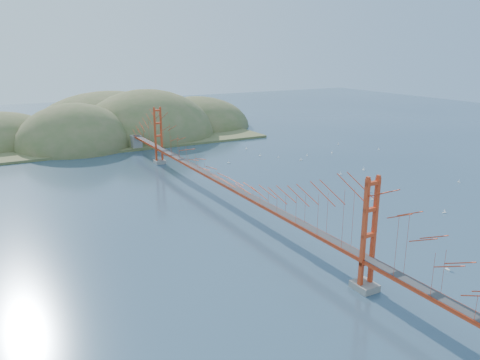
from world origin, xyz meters
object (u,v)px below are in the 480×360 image
bridge (225,160)px  sailboat_2 (444,212)px  sailboat_0 (369,191)px  sailboat_1 (340,174)px

bridge → sailboat_2: bridge is taller
sailboat_0 → sailboat_1: bearing=73.8°
sailboat_0 → sailboat_1: size_ratio=1.03×
sailboat_0 → sailboat_1: 11.18m
sailboat_1 → sailboat_0: bearing=-106.2°
bridge → sailboat_0: (23.76, -6.06, -6.85)m
bridge → sailboat_1: 28.13m
sailboat_2 → sailboat_1: (0.90, 23.76, 0.00)m
sailboat_2 → sailboat_1: 23.78m
sailboat_1 → bridge: bearing=-170.1°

